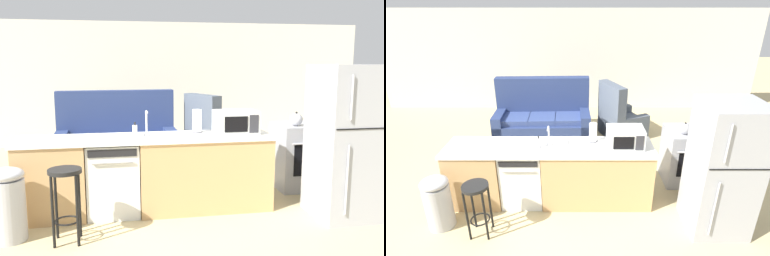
# 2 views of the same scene
# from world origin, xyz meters

# --- Properties ---
(ground_plane) EXTENTS (24.00, 24.00, 0.00)m
(ground_plane) POSITION_xyz_m (0.00, 0.00, 0.00)
(ground_plane) COLOR tan
(wall_back) EXTENTS (10.00, 0.06, 2.60)m
(wall_back) POSITION_xyz_m (0.30, 4.20, 1.30)
(wall_back) COLOR silver
(wall_back) RESTS_ON ground_plane
(kitchen_counter) EXTENTS (2.94, 0.66, 0.90)m
(kitchen_counter) POSITION_xyz_m (0.24, 0.00, 0.42)
(kitchen_counter) COLOR tan
(kitchen_counter) RESTS_ON ground_plane
(dishwasher) EXTENTS (0.58, 0.61, 0.84)m
(dishwasher) POSITION_xyz_m (-0.25, -0.00, 0.42)
(dishwasher) COLOR white
(dishwasher) RESTS_ON ground_plane
(stove_range) EXTENTS (0.76, 0.68, 0.90)m
(stove_range) POSITION_xyz_m (2.35, 0.55, 0.45)
(stove_range) COLOR #A8AAB2
(stove_range) RESTS_ON ground_plane
(refrigerator) EXTENTS (0.72, 0.73, 1.72)m
(refrigerator) POSITION_xyz_m (2.35, -0.55, 0.86)
(refrigerator) COLOR #A8AAB2
(refrigerator) RESTS_ON ground_plane
(microwave) EXTENTS (0.50, 0.37, 0.28)m
(microwave) POSITION_xyz_m (1.21, -0.00, 1.04)
(microwave) COLOR white
(microwave) RESTS_ON kitchen_counter
(sink_faucet) EXTENTS (0.07, 0.18, 0.30)m
(sink_faucet) POSITION_xyz_m (0.15, 0.02, 1.03)
(sink_faucet) COLOR silver
(sink_faucet) RESTS_ON kitchen_counter
(paper_towel_roll) EXTENTS (0.14, 0.14, 0.28)m
(paper_towel_roll) POSITION_xyz_m (0.77, 0.16, 1.04)
(paper_towel_roll) COLOR #4C4C51
(paper_towel_roll) RESTS_ON kitchen_counter
(soap_bottle) EXTENTS (0.06, 0.06, 0.18)m
(soap_bottle) POSITION_xyz_m (0.01, -0.03, 0.97)
(soap_bottle) COLOR silver
(soap_bottle) RESTS_ON kitchen_counter
(kettle) EXTENTS (0.21, 0.17, 0.19)m
(kettle) POSITION_xyz_m (2.18, 0.42, 0.99)
(kettle) COLOR #B2B2B7
(kettle) RESTS_ON stove_range
(bar_stool) EXTENTS (0.32, 0.32, 0.74)m
(bar_stool) POSITION_xyz_m (-0.70, -0.72, 0.54)
(bar_stool) COLOR black
(bar_stool) RESTS_ON ground_plane
(trash_bin) EXTENTS (0.35, 0.35, 0.74)m
(trash_bin) POSITION_xyz_m (-1.27, -0.57, 0.38)
(trash_bin) COLOR #B7B7BC
(trash_bin) RESTS_ON ground_plane
(couch) EXTENTS (2.03, 0.96, 1.27)m
(couch) POSITION_xyz_m (-0.20, 2.29, 0.39)
(couch) COLOR navy
(couch) RESTS_ON ground_plane
(armchair) EXTENTS (1.07, 1.10, 1.20)m
(armchair) POSITION_xyz_m (1.45, 2.29, 0.35)
(armchair) COLOR #515B6B
(armchair) RESTS_ON ground_plane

